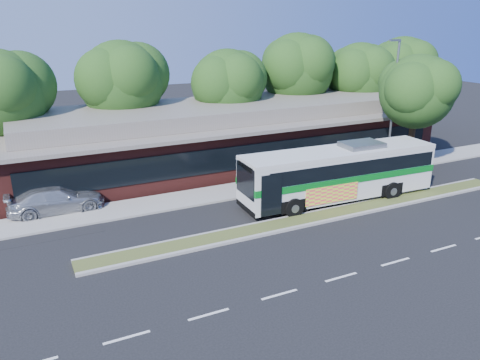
{
  "coord_description": "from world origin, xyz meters",
  "views": [
    {
      "loc": [
        -14.4,
        -18.62,
        10.13
      ],
      "look_at": [
        -3.81,
        2.99,
        2.0
      ],
      "focal_mm": 35.0,
      "sensor_mm": 36.0,
      "label": 1
    }
  ],
  "objects": [
    {
      "name": "tree_bg_f",
      "position": [
        20.43,
        16.14,
        6.06
      ],
      "size": [
        6.69,
        6.0,
        8.92
      ],
      "color": "black",
      "rests_on": "ground"
    },
    {
      "name": "tree_bg_e",
      "position": [
        14.42,
        15.14,
        5.74
      ],
      "size": [
        6.47,
        5.8,
        8.5
      ],
      "color": "black",
      "rests_on": "ground"
    },
    {
      "name": "tree_bg_b",
      "position": [
        -6.57,
        16.14,
        6.14
      ],
      "size": [
        6.69,
        6.0,
        9.0
      ],
      "color": "black",
      "rests_on": "ground"
    },
    {
      "name": "ground",
      "position": [
        0.0,
        0.0,
        0.0
      ],
      "size": [
        120.0,
        120.0,
        0.0
      ],
      "primitive_type": "plane",
      "color": "black",
      "rests_on": "ground"
    },
    {
      "name": "tree_bg_c",
      "position": [
        1.4,
        15.13,
        5.59
      ],
      "size": [
        6.24,
        5.6,
        8.26
      ],
      "color": "black",
      "rests_on": "ground"
    },
    {
      "name": "median_strip",
      "position": [
        0.0,
        0.6,
        0.07
      ],
      "size": [
        26.0,
        1.1,
        0.15
      ],
      "primitive_type": "cube",
      "color": "#3C5122",
      "rests_on": "ground"
    },
    {
      "name": "lamp_post",
      "position": [
        9.56,
        6.0,
        4.9
      ],
      "size": [
        0.93,
        0.18,
        9.07
      ],
      "color": "slate",
      "rests_on": "ground"
    },
    {
      "name": "sidewalk",
      "position": [
        0.0,
        6.4,
        0.06
      ],
      "size": [
        44.0,
        2.6,
        0.12
      ],
      "primitive_type": "cube",
      "color": "gray",
      "rests_on": "ground"
    },
    {
      "name": "tree_bg_a",
      "position": [
        -14.58,
        15.14,
        5.87
      ],
      "size": [
        6.47,
        5.8,
        8.63
      ],
      "color": "black",
      "rests_on": "ground"
    },
    {
      "name": "tree_bg_d",
      "position": [
        8.45,
        16.15,
        6.42
      ],
      "size": [
        6.91,
        6.2,
        9.37
      ],
      "color": "black",
      "rests_on": "ground"
    },
    {
      "name": "transit_bus",
      "position": [
        2.45,
        2.4,
        1.9
      ],
      "size": [
        12.25,
        3.22,
        3.41
      ],
      "rotation": [
        0.0,
        0.0,
        -0.04
      ],
      "color": "silver",
      "rests_on": "ground"
    },
    {
      "name": "sidewalk_tree",
      "position": [
        11.37,
        5.42,
        5.68
      ],
      "size": [
        5.71,
        5.12,
        8.12
      ],
      "color": "black",
      "rests_on": "ground"
    },
    {
      "name": "plaza_building",
      "position": [
        0.0,
        12.99,
        2.13
      ],
      "size": [
        33.2,
        11.2,
        4.45
      ],
      "color": "#4F1C18",
      "rests_on": "ground"
    },
    {
      "name": "sedan",
      "position": [
        -12.91,
        7.8,
        0.75
      ],
      "size": [
        5.19,
        2.13,
        1.5
      ],
      "primitive_type": "imported",
      "rotation": [
        0.0,
        0.0,
        1.57
      ],
      "color": "#A5A8AC",
      "rests_on": "ground"
    }
  ]
}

